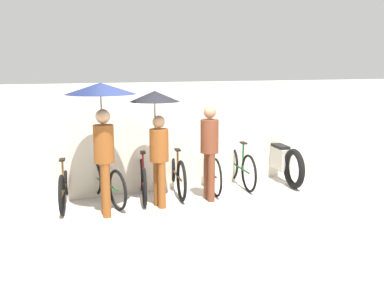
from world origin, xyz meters
TOP-DOWN VIEW (x-y plane):
  - ground_plane at (0.00, 0.00)m, footprint 30.00×30.00m
  - back_wall at (0.00, 1.85)m, footprint 12.39×0.12m
  - parked_bicycle_0 at (-1.70, 1.55)m, footprint 0.51×1.63m
  - parked_bicycle_1 at (-1.02, 1.46)m, footprint 0.50×1.73m
  - parked_bicycle_2 at (-0.34, 1.43)m, footprint 0.54×1.59m
  - parked_bicycle_3 at (0.34, 1.53)m, footprint 0.51×1.81m
  - parked_bicycle_4 at (1.02, 1.54)m, footprint 0.49×1.79m
  - parked_bicycle_5 at (1.71, 1.49)m, footprint 0.45×1.70m
  - pedestrian_leading at (-1.16, 0.84)m, footprint 1.12×1.12m
  - pedestrian_center at (-0.23, 0.91)m, footprint 0.84×0.84m
  - pedestrian_trailing at (0.72, 0.84)m, footprint 0.32×0.32m
  - motorcycle at (2.69, 1.51)m, footprint 0.63×2.07m

SIDE VIEW (x-z plane):
  - ground_plane at x=0.00m, z-range 0.00..0.00m
  - parked_bicycle_0 at x=-1.70m, z-range -0.16..0.86m
  - parked_bicycle_2 at x=-0.34m, z-range -0.18..0.89m
  - parked_bicycle_1 at x=-1.02m, z-range -0.18..0.92m
  - parked_bicycle_4 at x=1.02m, z-range -0.14..0.90m
  - parked_bicycle_5 at x=1.71m, z-range -0.11..0.88m
  - parked_bicycle_3 at x=0.34m, z-range -0.12..0.88m
  - motorcycle at x=2.69m, z-range -0.05..0.91m
  - pedestrian_trailing at x=0.72m, z-range 0.15..1.86m
  - back_wall at x=0.00m, z-range 0.00..2.08m
  - pedestrian_center at x=-0.23m, z-range 0.49..2.47m
  - pedestrian_leading at x=-1.16m, z-range 0.65..2.78m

